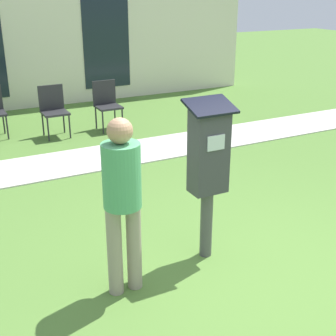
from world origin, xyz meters
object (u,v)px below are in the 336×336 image
outdoor_chair_middle (53,107)px  outdoor_chair_right (107,101)px  person_standing (122,194)px  parking_meter (208,160)px

outdoor_chair_middle → outdoor_chair_right: 0.99m
outdoor_chair_middle → outdoor_chair_right: (0.99, -0.03, 0.00)m
person_standing → outdoor_chair_right: 5.09m
parking_meter → person_standing: size_ratio=1.01×
person_standing → outdoor_chair_right: bearing=48.2°
person_standing → outdoor_chair_middle: 4.89m
person_standing → parking_meter: bearing=-13.1°
person_standing → outdoor_chair_right: (1.63, 4.81, -0.40)m
parking_meter → outdoor_chair_right: bearing=81.5°
outdoor_chair_middle → outdoor_chair_right: size_ratio=1.00×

